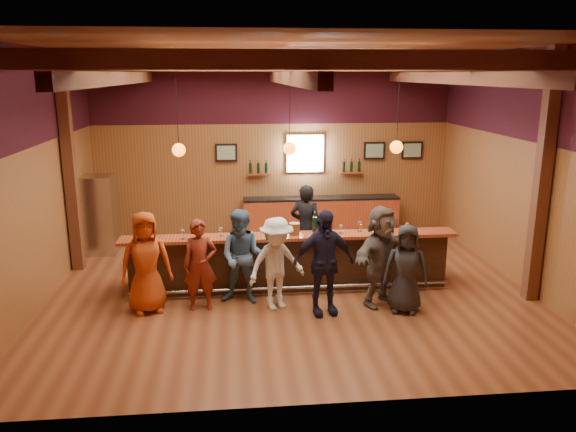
{
  "coord_description": "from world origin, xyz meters",
  "views": [
    {
      "loc": [
        -1.04,
        -10.18,
        4.04
      ],
      "look_at": [
        0.0,
        0.3,
        1.35
      ],
      "focal_mm": 35.0,
      "sensor_mm": 36.0,
      "label": 1
    }
  ],
  "objects_px": {
    "customer_orange": "(146,262)",
    "bottle_a": "(315,224)",
    "customer_navy": "(323,263)",
    "customer_dark": "(406,269)",
    "customer_denim": "(243,257)",
    "bartender": "(306,227)",
    "ice_bucket": "(294,229)",
    "customer_brown": "(381,256)",
    "back_bar_cabinet": "(321,215)",
    "stainless_fridge": "(100,215)",
    "customer_redvest": "(200,265)",
    "bar_counter": "(290,259)",
    "customer_white": "(276,264)"
  },
  "relations": [
    {
      "from": "customer_denim",
      "to": "customer_brown",
      "type": "height_order",
      "value": "customer_brown"
    },
    {
      "from": "customer_navy",
      "to": "bar_counter",
      "type": "bearing_deg",
      "value": 97.45
    },
    {
      "from": "back_bar_cabinet",
      "to": "ice_bucket",
      "type": "relative_size",
      "value": 18.09
    },
    {
      "from": "back_bar_cabinet",
      "to": "ice_bucket",
      "type": "bearing_deg",
      "value": -106.18
    },
    {
      "from": "customer_brown",
      "to": "ice_bucket",
      "type": "xyz_separation_m",
      "value": [
        -1.46,
        0.79,
        0.31
      ]
    },
    {
      "from": "customer_navy",
      "to": "customer_brown",
      "type": "relative_size",
      "value": 1.02
    },
    {
      "from": "customer_orange",
      "to": "customer_navy",
      "type": "height_order",
      "value": "customer_navy"
    },
    {
      "from": "stainless_fridge",
      "to": "customer_orange",
      "type": "xyz_separation_m",
      "value": [
        1.53,
        -3.47,
        -0.01
      ]
    },
    {
      "from": "customer_white",
      "to": "customer_orange",
      "type": "bearing_deg",
      "value": 153.68
    },
    {
      "from": "stainless_fridge",
      "to": "customer_dark",
      "type": "relative_size",
      "value": 1.15
    },
    {
      "from": "customer_navy",
      "to": "customer_dark",
      "type": "relative_size",
      "value": 1.18
    },
    {
      "from": "bar_counter",
      "to": "customer_orange",
      "type": "relative_size",
      "value": 3.54
    },
    {
      "from": "ice_bucket",
      "to": "customer_navy",
      "type": "bearing_deg",
      "value": -71.08
    },
    {
      "from": "customer_denim",
      "to": "bartender",
      "type": "xyz_separation_m",
      "value": [
        1.35,
        1.67,
        0.05
      ]
    },
    {
      "from": "bar_counter",
      "to": "back_bar_cabinet",
      "type": "height_order",
      "value": "bar_counter"
    },
    {
      "from": "stainless_fridge",
      "to": "bartender",
      "type": "relative_size",
      "value": 0.99
    },
    {
      "from": "stainless_fridge",
      "to": "customer_dark",
      "type": "distance_m",
      "value": 7.15
    },
    {
      "from": "stainless_fridge",
      "to": "bartender",
      "type": "bearing_deg",
      "value": -19.16
    },
    {
      "from": "ice_bucket",
      "to": "bottle_a",
      "type": "bearing_deg",
      "value": 19.73
    },
    {
      "from": "back_bar_cabinet",
      "to": "customer_orange",
      "type": "relative_size",
      "value": 2.24
    },
    {
      "from": "customer_dark",
      "to": "bottle_a",
      "type": "xyz_separation_m",
      "value": [
        -1.4,
        1.3,
        0.48
      ]
    },
    {
      "from": "bar_counter",
      "to": "customer_white",
      "type": "bearing_deg",
      "value": -107.18
    },
    {
      "from": "bottle_a",
      "to": "customer_brown",
      "type": "bearing_deg",
      "value": -41.51
    },
    {
      "from": "customer_dark",
      "to": "customer_orange",
      "type": "bearing_deg",
      "value": -168.69
    },
    {
      "from": "customer_navy",
      "to": "customer_dark",
      "type": "bearing_deg",
      "value": -11.95
    },
    {
      "from": "back_bar_cabinet",
      "to": "bar_counter",
      "type": "bearing_deg",
      "value": -108.34
    },
    {
      "from": "customer_redvest",
      "to": "customer_dark",
      "type": "height_order",
      "value": "customer_redvest"
    },
    {
      "from": "customer_orange",
      "to": "ice_bucket",
      "type": "height_order",
      "value": "customer_orange"
    },
    {
      "from": "customer_orange",
      "to": "bartender",
      "type": "relative_size",
      "value": 0.98
    },
    {
      "from": "customer_redvest",
      "to": "customer_denim",
      "type": "height_order",
      "value": "customer_denim"
    },
    {
      "from": "bottle_a",
      "to": "ice_bucket",
      "type": "bearing_deg",
      "value": -160.27
    },
    {
      "from": "customer_dark",
      "to": "back_bar_cabinet",
      "type": "bearing_deg",
      "value": 114.77
    },
    {
      "from": "customer_orange",
      "to": "bartender",
      "type": "height_order",
      "value": "bartender"
    },
    {
      "from": "customer_white",
      "to": "bartender",
      "type": "height_order",
      "value": "bartender"
    },
    {
      "from": "customer_white",
      "to": "ice_bucket",
      "type": "distance_m",
      "value": 0.98
    },
    {
      "from": "back_bar_cabinet",
      "to": "stainless_fridge",
      "type": "xyz_separation_m",
      "value": [
        -5.3,
        -1.12,
        0.42
      ]
    },
    {
      "from": "back_bar_cabinet",
      "to": "customer_orange",
      "type": "distance_m",
      "value": 5.95
    },
    {
      "from": "customer_denim",
      "to": "customer_navy",
      "type": "bearing_deg",
      "value": -9.68
    },
    {
      "from": "bartender",
      "to": "ice_bucket",
      "type": "xyz_separation_m",
      "value": [
        -0.37,
        -1.18,
        0.31
      ]
    },
    {
      "from": "back_bar_cabinet",
      "to": "bartender",
      "type": "bearing_deg",
      "value": -105.58
    },
    {
      "from": "customer_denim",
      "to": "customer_white",
      "type": "height_order",
      "value": "customer_denim"
    },
    {
      "from": "customer_orange",
      "to": "bottle_a",
      "type": "distance_m",
      "value": 3.18
    },
    {
      "from": "customer_redvest",
      "to": "customer_navy",
      "type": "bearing_deg",
      "value": -15.8
    },
    {
      "from": "bartender",
      "to": "ice_bucket",
      "type": "relative_size",
      "value": 8.25
    },
    {
      "from": "bottle_a",
      "to": "stainless_fridge",
      "type": "bearing_deg",
      "value": 150.21
    },
    {
      "from": "customer_orange",
      "to": "customer_white",
      "type": "relative_size",
      "value": 1.08
    },
    {
      "from": "customer_redvest",
      "to": "bartender",
      "type": "height_order",
      "value": "bartender"
    },
    {
      "from": "bottle_a",
      "to": "customer_dark",
      "type": "bearing_deg",
      "value": -42.98
    },
    {
      "from": "bartender",
      "to": "customer_redvest",
      "type": "bearing_deg",
      "value": 61.47
    },
    {
      "from": "bar_counter",
      "to": "customer_white",
      "type": "height_order",
      "value": "customer_white"
    }
  ]
}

